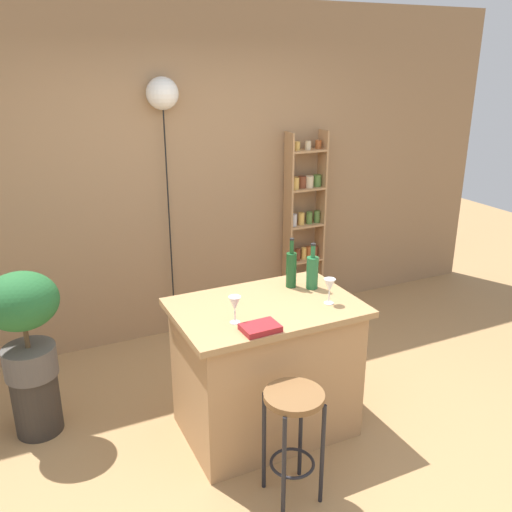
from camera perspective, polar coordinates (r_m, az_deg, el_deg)
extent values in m
plane|color=#A37A4C|center=(3.69, 3.16, -19.66)|extent=(12.00, 12.00, 0.00)
cube|color=#997551|center=(4.75, -7.92, 8.12)|extent=(6.40, 0.10, 2.80)
cube|color=tan|center=(3.66, 1.00, -11.76)|extent=(1.05, 0.70, 0.86)
cube|color=#A87F51|center=(3.44, 1.04, -5.35)|extent=(1.15, 0.76, 0.04)
cylinder|color=black|center=(3.11, 2.89, -20.98)|extent=(0.02, 0.02, 0.63)
cylinder|color=black|center=(3.20, 6.85, -19.67)|extent=(0.02, 0.02, 0.63)
cylinder|color=black|center=(3.27, 0.83, -18.56)|extent=(0.02, 0.02, 0.63)
cylinder|color=black|center=(3.36, 4.62, -17.42)|extent=(0.02, 0.02, 0.63)
torus|color=black|center=(3.30, 3.76, -20.52)|extent=(0.25, 0.25, 0.02)
cylinder|color=brown|center=(3.03, 3.94, -14.23)|extent=(0.33, 0.33, 0.03)
cube|color=tan|center=(5.12, 3.30, 2.97)|extent=(0.02, 0.16, 1.73)
cube|color=tan|center=(5.29, 6.65, 3.43)|extent=(0.02, 0.16, 1.73)
cube|color=tan|center=(5.44, 4.79, -3.81)|extent=(0.33, 0.16, 0.02)
cylinder|color=beige|center=(5.35, 3.63, -3.41)|extent=(0.06, 0.06, 0.12)
cylinder|color=#994C23|center=(5.39, 4.17, -3.25)|extent=(0.06, 0.06, 0.12)
cylinder|color=silver|center=(5.41, 4.84, -3.17)|extent=(0.06, 0.06, 0.12)
cylinder|color=brown|center=(5.45, 5.38, -3.01)|extent=(0.06, 0.06, 0.12)
cylinder|color=beige|center=(5.49, 6.02, -2.88)|extent=(0.06, 0.06, 0.12)
cube|color=tan|center=(5.31, 4.89, -0.38)|extent=(0.33, 0.16, 0.02)
cylinder|color=gold|center=(5.22, 3.61, 0.06)|extent=(0.05, 0.05, 0.11)
cylinder|color=brown|center=(5.25, 4.31, 0.17)|extent=(0.05, 0.05, 0.11)
cylinder|color=gold|center=(5.29, 4.94, 0.28)|extent=(0.05, 0.05, 0.11)
cylinder|color=#994C23|center=(5.32, 5.43, 0.40)|extent=(0.05, 0.05, 0.11)
cylinder|color=brown|center=(5.35, 6.10, 0.47)|extent=(0.05, 0.05, 0.11)
cube|color=tan|center=(5.20, 5.00, 3.20)|extent=(0.33, 0.16, 0.02)
cylinder|color=silver|center=(5.12, 3.91, 3.72)|extent=(0.06, 0.06, 0.11)
cylinder|color=gold|center=(5.17, 4.69, 3.86)|extent=(0.06, 0.06, 0.11)
cylinder|color=#4C7033|center=(5.21, 5.51, 3.95)|extent=(0.06, 0.06, 0.11)
cylinder|color=#4C7033|center=(5.25, 6.29, 4.07)|extent=(0.06, 0.06, 0.11)
cube|color=tan|center=(5.11, 5.12, 6.93)|extent=(0.33, 0.16, 0.02)
cylinder|color=gold|center=(5.04, 4.04, 7.49)|extent=(0.08, 0.08, 0.11)
cylinder|color=brown|center=(5.09, 4.77, 7.61)|extent=(0.08, 0.08, 0.11)
cylinder|color=beige|center=(5.11, 5.52, 7.63)|extent=(0.08, 0.08, 0.11)
cylinder|color=#4C7033|center=(5.17, 6.33, 7.74)|extent=(0.08, 0.08, 0.11)
cube|color=tan|center=(5.05, 5.24, 10.77)|extent=(0.33, 0.16, 0.02)
cylinder|color=gold|center=(4.99, 4.25, 11.24)|extent=(0.06, 0.06, 0.08)
cylinder|color=beige|center=(5.04, 5.38, 11.29)|extent=(0.06, 0.06, 0.08)
cylinder|color=#994C23|center=(5.10, 6.44, 11.36)|extent=(0.06, 0.06, 0.08)
cylinder|color=#2D2823|center=(4.02, -21.66, -13.86)|extent=(0.30, 0.30, 0.42)
cylinder|color=#514C47|center=(3.86, -22.24, -9.99)|extent=(0.33, 0.33, 0.20)
cylinder|color=brown|center=(3.78, -22.59, -7.63)|extent=(0.03, 0.03, 0.16)
ellipsoid|color=#23602D|center=(3.68, -23.08, -4.30)|extent=(0.46, 0.41, 0.37)
cylinder|color=#236638|center=(3.66, 5.82, -1.74)|extent=(0.08, 0.08, 0.22)
cylinder|color=#236638|center=(3.61, 5.90, 0.47)|extent=(0.03, 0.03, 0.08)
cylinder|color=black|center=(3.59, 5.93, 1.20)|extent=(0.03, 0.03, 0.01)
cylinder|color=#194C23|center=(3.66, 3.65, -1.46)|extent=(0.07, 0.07, 0.24)
cylinder|color=#194C23|center=(3.61, 3.71, 0.96)|extent=(0.03, 0.03, 0.09)
cylinder|color=black|center=(3.59, 3.73, 1.74)|extent=(0.03, 0.03, 0.01)
cylinder|color=silver|center=(3.22, -2.18, -6.84)|extent=(0.06, 0.06, 0.00)
cylinder|color=silver|center=(3.20, -2.18, -6.21)|extent=(0.01, 0.01, 0.07)
cone|color=silver|center=(3.17, -2.20, -4.91)|extent=(0.07, 0.07, 0.08)
cylinder|color=silver|center=(3.48, 7.50, -4.82)|extent=(0.06, 0.06, 0.00)
cylinder|color=silver|center=(3.47, 7.53, -4.23)|extent=(0.01, 0.01, 0.07)
cone|color=silver|center=(3.44, 7.59, -3.01)|extent=(0.07, 0.07, 0.08)
cube|color=maroon|center=(3.12, 0.44, -7.41)|extent=(0.21, 0.16, 0.03)
cylinder|color=black|center=(4.69, -8.91, 3.41)|extent=(0.01, 0.01, 2.08)
sphere|color=white|center=(4.51, -9.63, 16.20)|extent=(0.25, 0.25, 0.25)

